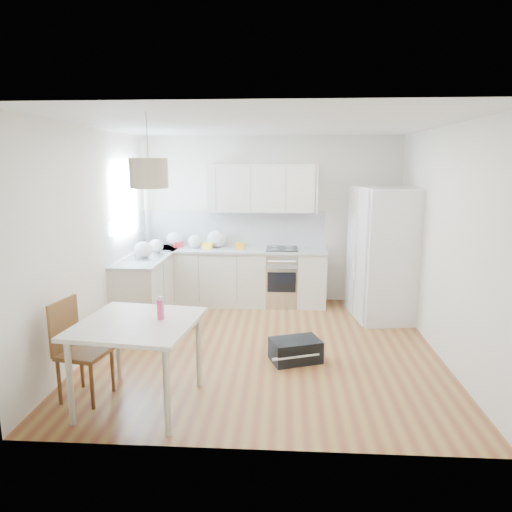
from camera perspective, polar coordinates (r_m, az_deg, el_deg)
The scene contains 29 objects.
floor at distance 5.85m, azimuth 1.07°, elevation -11.30°, with size 4.20×4.20×0.00m, color brown.
ceiling at distance 5.41m, azimuth 1.18°, elevation 16.12°, with size 4.20×4.20×0.00m, color white.
wall_back at distance 7.54m, azimuth 1.79°, elevation 4.53°, with size 4.20×4.20×0.00m, color white.
wall_left at distance 5.93m, azimuth -19.60°, elevation 1.96°, with size 4.20×4.20×0.00m, color white.
wall_right at distance 5.78m, azimuth 22.43°, elevation 1.51°, with size 4.20×4.20×0.00m, color white.
window_glassblock at distance 6.95m, azimuth -16.05°, elevation 6.81°, with size 0.02×1.00×1.00m, color #BFE0F9.
cabinets_back at distance 7.46m, azimuth -2.94°, elevation -2.68°, with size 3.00×0.60×0.88m, color beige.
cabinets_left at distance 7.12m, azimuth -13.14°, elevation -3.65°, with size 0.60×1.80×0.88m, color beige.
counter_back at distance 7.36m, azimuth -2.98°, elevation 0.80°, with size 3.02×0.64×0.04m, color #A9ABAE.
counter_left at distance 7.02m, azimuth -13.31°, elevation -0.02°, with size 0.64×1.82×0.04m, color #A9ABAE.
backsplash_back at distance 7.60m, azimuth -2.76°, elevation 3.50°, with size 3.00×0.01×0.58m, color white.
backsplash_left at distance 7.06m, azimuth -15.72°, elevation 2.47°, with size 0.01×1.80×0.58m, color white.
upper_cabinets at distance 7.34m, azimuth 0.59°, elevation 8.46°, with size 1.70×0.32×0.75m, color beige.
range_oven at distance 7.41m, azimuth 3.22°, elevation -2.77°, with size 0.50×0.61×0.88m, color silver, non-canonical shape.
sink at distance 6.97m, azimuth -13.44°, elevation 0.02°, with size 0.50×0.80×0.16m, color silver, non-canonical shape.
refrigerator at distance 6.92m, azimuth 15.78°, elevation 0.25°, with size 0.91×0.97×1.93m, color white, non-canonical shape.
dining_table at distance 4.43m, azimuth -14.56°, elevation -9.07°, with size 1.17×1.17×0.83m.
dining_chair at distance 4.79m, azimuth -20.64°, elevation -10.98°, with size 0.42×0.42×0.99m, color #543519, non-canonical shape.
drink_bottle at distance 4.38m, azimuth -11.86°, elevation -6.34°, with size 0.06×0.06×0.22m, color #E94079.
gym_bag at distance 5.44m, azimuth 4.96°, elevation -11.65°, with size 0.56×0.37×0.26m, color black.
pendant_lamp at distance 4.18m, azimuth -13.26°, elevation 10.04°, with size 0.34×0.34×0.26m, color beige.
grocery_bag_a at distance 7.60m, azimuth -10.16°, elevation 2.05°, with size 0.27×0.23×0.24m, color white.
grocery_bag_b at distance 7.42m, azimuth -7.60°, elevation 1.79°, with size 0.24×0.20×0.21m, color white.
grocery_bag_c at distance 7.45m, azimuth -4.94°, elevation 2.16°, with size 0.31×0.27×0.28m, color white.
grocery_bag_d at distance 7.19m, azimuth -12.38°, elevation 1.26°, with size 0.22×0.19×0.20m, color white.
grocery_bag_e at distance 6.81m, azimuth -13.91°, elevation 0.78°, with size 0.26×0.22×0.24m, color white.
snack_orange at distance 7.31m, azimuth -1.94°, elevation 1.28°, with size 0.14×0.09×0.10m, color orange.
snack_yellow at distance 7.35m, azimuth -6.05°, elevation 1.31°, with size 0.15×0.09×0.10m, color gold.
snack_red at distance 7.56m, azimuth -9.71°, elevation 1.47°, with size 0.15×0.09×0.10m, color red.
Camera 1 is at (0.22, -5.38, 2.26)m, focal length 32.00 mm.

